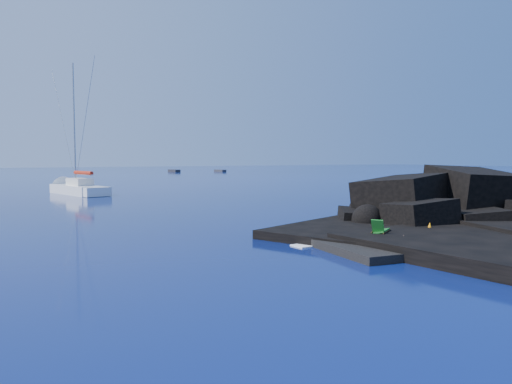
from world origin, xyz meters
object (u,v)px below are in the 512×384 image
sunbather (401,239)px  sailboat (78,194)px  distant_boat_a (174,172)px  distant_boat_b (220,172)px  deck_chair (381,227)px  marker_cone (430,228)px

sunbather → sailboat: bearing=68.3°
distant_boat_a → distant_boat_b: distant_boat_a is taller
deck_chair → distant_boat_a: 120.32m
sailboat → distant_boat_b: (50.32, 71.16, 0.00)m
sunbather → marker_cone: bearing=-6.8°
sailboat → distant_boat_b: bearing=41.3°
distant_boat_a → distant_boat_b: size_ratio=1.14×
sailboat → sunbather: bearing=-94.5°
sailboat → deck_chair: 41.44m
distant_boat_b → marker_cone: bearing=-118.9°
deck_chair → distant_boat_a: size_ratio=0.30×
deck_chair → sunbather: (-0.32, -1.59, -0.35)m
sailboat → distant_boat_a: (38.07, 75.39, 0.00)m
sunbather → marker_cone: (3.51, 1.54, 0.10)m
distant_boat_b → sunbather: bearing=-120.2°
marker_cone → distant_boat_b: 119.02m
deck_chair → sunbather: deck_chair is taller
sunbather → distant_boat_a: size_ratio=0.37×
marker_cone → sunbather: bearing=-156.3°
marker_cone → distant_boat_a: 119.57m
marker_cone → distant_boat_b: marker_cone is taller
sailboat → sunbather: (6.66, -42.42, 0.52)m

